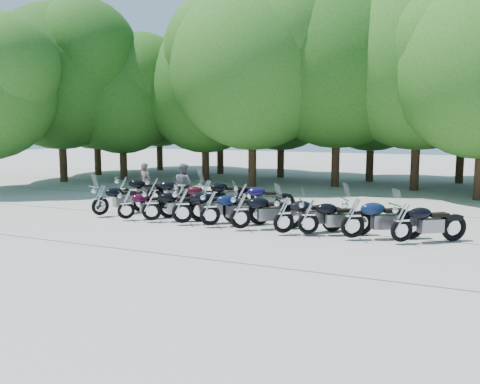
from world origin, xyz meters
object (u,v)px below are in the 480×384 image
at_px(motorcycle_11, 153,191).
at_px(motorcycle_13, 205,194).
at_px(motorcycle_2, 151,204).
at_px(motorcycle_1, 126,204).
at_px(motorcycle_5, 240,210).
at_px(rider_1, 184,185).
at_px(motorcycle_4, 210,207).
at_px(motorcycle_3, 182,205).
at_px(motorcycle_0, 100,199).
at_px(motorcycle_6, 284,214).
at_px(motorcycle_12, 181,195).
at_px(motorcycle_10, 123,189).
at_px(motorcycle_9, 402,221).
at_px(rider_0, 145,183).
at_px(motorcycle_8, 353,216).
at_px(motorcycle_7, 308,215).
at_px(motorcycle_14, 242,197).

bearing_deg(motorcycle_11, motorcycle_13, -119.99).
bearing_deg(motorcycle_2, motorcycle_1, 65.64).
xyz_separation_m(motorcycle_5, rider_1, (-4.11, 3.53, 0.21)).
xyz_separation_m(motorcycle_4, motorcycle_5, (1.12, -0.05, -0.00)).
bearing_deg(motorcycle_3, motorcycle_4, -124.91).
relative_size(motorcycle_0, motorcycle_6, 0.99).
bearing_deg(motorcycle_13, motorcycle_5, 173.63).
bearing_deg(motorcycle_12, motorcycle_3, -170.23).
distance_m(motorcycle_4, motorcycle_10, 6.01).
distance_m(motorcycle_1, motorcycle_4, 3.25).
bearing_deg(motorcycle_11, motorcycle_9, -134.09).
height_order(motorcycle_9, rider_0, rider_0).
height_order(motorcycle_0, motorcycle_6, motorcycle_6).
relative_size(motorcycle_1, motorcycle_8, 0.84).
relative_size(motorcycle_4, motorcycle_5, 1.00).
xyz_separation_m(motorcycle_6, motorcycle_8, (2.07, 0.17, 0.04)).
distance_m(motorcycle_6, rider_1, 6.66).
relative_size(motorcycle_3, motorcycle_5, 1.04).
relative_size(motorcycle_2, rider_0, 1.33).
distance_m(motorcycle_1, rider_0, 4.06).
xyz_separation_m(motorcycle_7, motorcycle_13, (-4.90, 2.64, 0.05)).
bearing_deg(rider_0, motorcycle_12, 172.45).
relative_size(motorcycle_5, motorcycle_6, 1.01).
relative_size(motorcycle_5, motorcycle_9, 1.02).
xyz_separation_m(motorcycle_3, motorcycle_11, (-2.96, 2.75, -0.02)).
bearing_deg(motorcycle_7, motorcycle_6, 77.65).
distance_m(motorcycle_3, rider_0, 5.31).
relative_size(motorcycle_1, rider_1, 1.19).
xyz_separation_m(motorcycle_5, motorcycle_8, (3.55, 0.09, 0.03)).
relative_size(motorcycle_2, motorcycle_8, 0.92).
bearing_deg(motorcycle_3, motorcycle_6, -128.22).
xyz_separation_m(motorcycle_7, rider_0, (-8.26, 3.49, 0.23)).
distance_m(motorcycle_9, motorcycle_12, 8.95).
xyz_separation_m(motorcycle_3, rider_0, (-3.92, 3.58, 0.17)).
bearing_deg(motorcycle_13, motorcycle_11, 38.64).
bearing_deg(motorcycle_13, motorcycle_9, -159.64).
relative_size(motorcycle_0, motorcycle_11, 0.98).
relative_size(rider_0, rider_1, 0.98).
relative_size(motorcycle_2, motorcycle_6, 0.98).
xyz_separation_m(motorcycle_1, rider_0, (-1.69, 3.68, 0.27)).
distance_m(motorcycle_1, motorcycle_2, 1.00).
xyz_separation_m(motorcycle_8, rider_1, (-7.66, 3.44, 0.18)).
distance_m(motorcycle_3, motorcycle_12, 3.01).
xyz_separation_m(motorcycle_1, motorcycle_12, (0.67, 2.68, 0.01)).
bearing_deg(motorcycle_9, motorcycle_3, 54.03).
bearing_deg(motorcycle_4, motorcycle_0, 49.41).
bearing_deg(motorcycle_4, motorcycle_14, -38.42).
distance_m(rider_0, rider_1, 1.95).
bearing_deg(rider_0, motorcycle_11, 154.54).
distance_m(motorcycle_3, motorcycle_8, 5.69).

